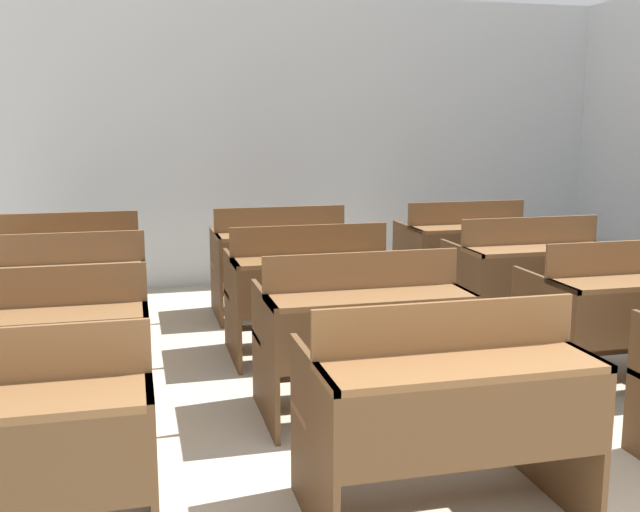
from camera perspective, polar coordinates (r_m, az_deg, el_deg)
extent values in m
cube|color=silver|center=(7.65, -3.67, 8.64)|extent=(7.12, 0.06, 2.88)
cube|color=silver|center=(8.36, 22.29, 9.17)|extent=(0.06, 1.47, 1.24)
cube|color=brown|center=(3.05, -12.67, -14.94)|extent=(0.03, 0.74, 0.73)
cube|color=brown|center=(3.27, -22.71, -12.75)|extent=(1.13, 0.31, 0.03)
cube|color=brown|center=(3.38, -22.39, -16.92)|extent=(1.07, 0.04, 0.04)
cube|color=#54381F|center=(3.10, -0.55, -14.26)|extent=(0.03, 0.74, 0.73)
cube|color=#54381F|center=(3.50, 17.58, -11.80)|extent=(0.03, 0.74, 0.73)
cube|color=brown|center=(2.97, 10.79, -8.29)|extent=(1.13, 0.35, 0.03)
cube|color=#54381F|center=(2.90, 12.05, -12.63)|extent=(1.07, 0.02, 0.33)
cube|color=brown|center=(3.08, 9.59, -5.30)|extent=(1.13, 0.02, 0.21)
cube|color=brown|center=(3.43, 7.70, -10.96)|extent=(1.13, 0.31, 0.03)
cube|color=#54381F|center=(3.53, 7.59, -14.99)|extent=(1.07, 0.04, 0.04)
cube|color=brown|center=(4.13, -13.00, -8.18)|extent=(0.03, 0.74, 0.73)
cube|color=brown|center=(3.88, -21.30, -4.43)|extent=(1.13, 0.35, 0.03)
cube|color=brown|center=(3.77, -21.43, -7.69)|extent=(1.07, 0.02, 0.33)
cube|color=brown|center=(4.01, -21.13, -2.22)|extent=(1.13, 0.02, 0.21)
cube|color=brown|center=(4.35, -20.39, -6.90)|extent=(1.13, 0.31, 0.03)
cube|color=brown|center=(4.43, -20.18, -10.20)|extent=(1.07, 0.04, 0.04)
cube|color=brown|center=(4.19, -4.22, -7.67)|extent=(0.03, 0.74, 0.73)
cube|color=brown|center=(4.50, 9.79, -6.53)|extent=(0.03, 0.74, 0.73)
cube|color=brown|center=(4.04, 3.90, -3.17)|extent=(1.13, 0.35, 0.03)
cube|color=brown|center=(3.94, 4.60, -6.25)|extent=(1.07, 0.02, 0.33)
cube|color=brown|center=(4.17, 3.22, -1.09)|extent=(1.13, 0.02, 0.21)
cube|color=brown|center=(4.49, 2.23, -5.70)|extent=(1.13, 0.31, 0.03)
cube|color=brown|center=(4.57, 2.21, -8.91)|extent=(1.07, 0.04, 0.04)
cube|color=brown|center=(4.76, 16.51, -5.87)|extent=(0.03, 0.74, 0.73)
cube|color=brown|center=(4.93, 22.47, -0.08)|extent=(1.13, 0.02, 0.21)
cube|color=brown|center=(5.21, 20.56, -4.12)|extent=(1.13, 0.31, 0.03)
cube|color=brown|center=(5.28, 20.38, -6.92)|extent=(1.07, 0.04, 0.04)
cube|color=brown|center=(5.26, -13.16, -4.19)|extent=(0.03, 0.74, 0.73)
cube|color=brown|center=(5.02, -19.56, -1.10)|extent=(1.13, 0.35, 0.03)
cube|color=brown|center=(4.89, -19.61, -3.53)|extent=(1.07, 0.02, 0.33)
cube|color=brown|center=(5.16, -19.48, 0.53)|extent=(1.13, 0.02, 0.21)
cube|color=brown|center=(5.48, -18.99, -3.34)|extent=(1.13, 0.31, 0.03)
cube|color=brown|center=(5.54, -18.83, -6.02)|extent=(1.07, 0.04, 0.04)
cube|color=#54371E|center=(5.27, -6.70, -3.96)|extent=(0.03, 0.74, 0.73)
cube|color=#54371E|center=(5.51, 4.72, -3.29)|extent=(0.03, 0.74, 0.73)
cube|color=brown|center=(5.10, -0.37, -0.32)|extent=(1.13, 0.35, 0.03)
cube|color=#54371E|center=(4.98, 0.08, -2.68)|extent=(1.07, 0.02, 0.33)
cube|color=brown|center=(5.24, -0.80, 1.27)|extent=(1.13, 0.02, 0.21)
cube|color=brown|center=(5.55, -1.37, -2.59)|extent=(1.13, 0.31, 0.03)
cube|color=#54371E|center=(5.62, -1.36, -5.24)|extent=(1.07, 0.04, 0.04)
cube|color=brown|center=(5.75, 10.59, -2.86)|extent=(0.03, 0.74, 0.73)
cube|color=brown|center=(6.28, 19.75, -2.19)|extent=(0.03, 0.74, 0.73)
cube|color=brown|center=(5.76, 16.48, 0.48)|extent=(1.13, 0.35, 0.03)
cube|color=brown|center=(5.66, 17.23, -1.59)|extent=(1.07, 0.02, 0.33)
cube|color=brown|center=(5.88, 15.74, 1.87)|extent=(1.13, 0.02, 0.21)
cube|color=brown|center=(6.17, 14.42, -1.62)|extent=(1.13, 0.31, 0.03)
cube|color=brown|center=(6.23, 14.31, -4.02)|extent=(1.07, 0.04, 0.04)
cube|color=#53371E|center=(6.37, -13.64, -1.69)|extent=(0.03, 0.74, 0.73)
cube|color=brown|center=(6.14, -18.88, 0.93)|extent=(1.13, 0.35, 0.03)
cube|color=#53371E|center=(6.01, -18.91, -1.00)|extent=(1.07, 0.02, 0.33)
cube|color=brown|center=(6.29, -18.83, 2.23)|extent=(1.13, 0.02, 0.21)
cube|color=brown|center=(6.60, -18.45, -1.06)|extent=(1.13, 0.31, 0.03)
cube|color=#53371E|center=(6.65, -18.32, -3.32)|extent=(1.07, 0.04, 0.04)
cube|color=brown|center=(6.39, -7.90, -1.46)|extent=(0.03, 0.74, 0.73)
cube|color=brown|center=(6.59, 1.63, -1.00)|extent=(0.03, 0.74, 0.73)
cube|color=brown|center=(6.22, -2.75, 1.59)|extent=(1.13, 0.35, 0.03)
cube|color=brown|center=(6.09, -2.43, -0.31)|extent=(1.07, 0.02, 0.33)
cube|color=brown|center=(6.36, -3.05, 2.85)|extent=(1.13, 0.02, 0.21)
cube|color=brown|center=(6.67, -3.42, -0.43)|extent=(1.13, 0.31, 0.03)
cube|color=brown|center=(6.72, -3.40, -2.67)|extent=(1.07, 0.04, 0.04)
cube|color=brown|center=(6.80, 6.67, -0.73)|extent=(0.03, 0.74, 0.73)
cube|color=brown|center=(7.26, 14.81, -0.30)|extent=(0.03, 0.74, 0.73)
cube|color=brown|center=(6.78, 11.66, 2.11)|extent=(1.13, 0.35, 0.03)
cube|color=brown|center=(6.66, 12.21, 0.38)|extent=(1.07, 0.02, 0.33)
cube|color=brown|center=(6.91, 11.11, 3.26)|extent=(1.13, 0.02, 0.21)
cube|color=brown|center=(7.19, 10.17, 0.21)|extent=(1.13, 0.31, 0.03)
cube|color=brown|center=(7.24, 10.10, -1.86)|extent=(1.07, 0.04, 0.04)
cylinder|color=#474C51|center=(8.49, 18.59, -0.40)|extent=(0.24, 0.24, 0.32)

